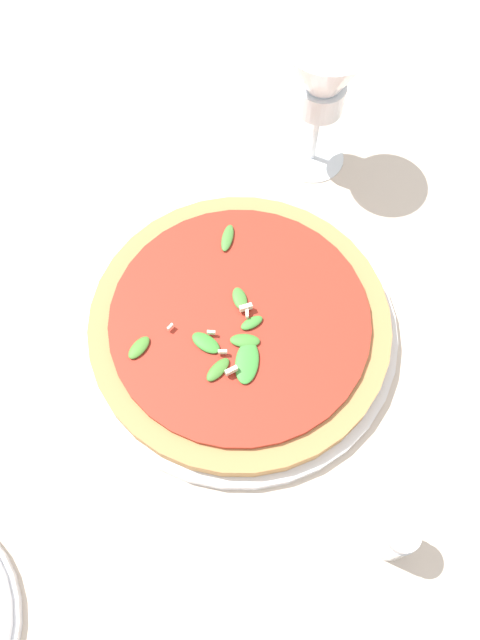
{
  "coord_description": "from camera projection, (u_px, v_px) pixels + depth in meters",
  "views": [
    {
      "loc": [
        0.24,
        0.15,
        0.61
      ],
      "look_at": [
        -0.0,
        0.02,
        0.03
      ],
      "focal_mm": 35.0,
      "sensor_mm": 36.0,
      "label": 1
    }
  ],
  "objects": [
    {
      "name": "pizza_arugula_main",
      "position": [
        240.0,
        326.0,
        0.65
      ],
      "size": [
        0.33,
        0.33,
        0.05
      ],
      "color": "white",
      "rests_on": "ground_plane"
    },
    {
      "name": "shaker_pepper",
      "position": [
        395.0,
        539.0,
        0.54
      ],
      "size": [
        0.03,
        0.03,
        0.07
      ],
      "color": "silver",
      "rests_on": "ground_plane"
    },
    {
      "name": "ground_plane",
      "position": [
        227.0,
        326.0,
        0.67
      ],
      "size": [
        6.0,
        6.0,
        0.0
      ],
      "primitive_type": "plane",
      "color": "beige"
    },
    {
      "name": "wine_glass",
      "position": [
        323.0,
        83.0,
        0.66
      ],
      "size": [
        0.1,
        0.1,
        0.17
      ],
      "color": "white",
      "rests_on": "ground_plane"
    }
  ]
}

